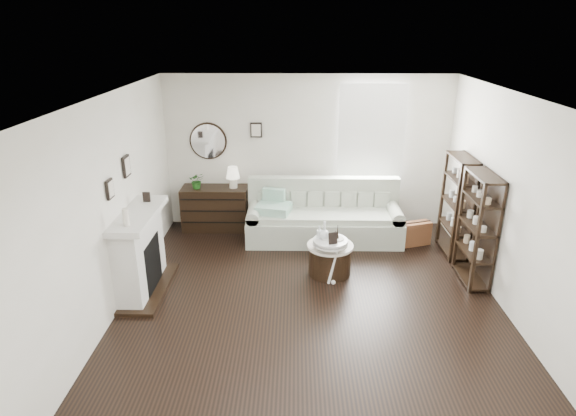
{
  "coord_description": "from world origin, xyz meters",
  "views": [
    {
      "loc": [
        -0.22,
        -5.55,
        3.48
      ],
      "look_at": [
        -0.32,
        0.8,
        1.04
      ],
      "focal_mm": 30.0,
      "sensor_mm": 36.0,
      "label": 1
    }
  ],
  "objects_px": {
    "sofa": "(324,220)",
    "pedestal_table": "(330,243)",
    "dresser": "(215,208)",
    "drum_table": "(330,259)"
  },
  "relations": [
    {
      "from": "sofa",
      "to": "pedestal_table",
      "type": "relative_size",
      "value": 4.25
    },
    {
      "from": "pedestal_table",
      "to": "sofa",
      "type": "bearing_deg",
      "value": 90.6
    },
    {
      "from": "dresser",
      "to": "pedestal_table",
      "type": "height_order",
      "value": "dresser"
    },
    {
      "from": "drum_table",
      "to": "pedestal_table",
      "type": "height_order",
      "value": "pedestal_table"
    },
    {
      "from": "sofa",
      "to": "pedestal_table",
      "type": "xyz_separation_m",
      "value": [
        0.01,
        -1.42,
        0.22
      ]
    },
    {
      "from": "dresser",
      "to": "sofa",
      "type": "bearing_deg",
      "value": -11.48
    },
    {
      "from": "dresser",
      "to": "pedestal_table",
      "type": "distance_m",
      "value": 2.65
    },
    {
      "from": "drum_table",
      "to": "dresser",
      "type": "bearing_deg",
      "value": 139.35
    },
    {
      "from": "pedestal_table",
      "to": "drum_table",
      "type": "bearing_deg",
      "value": 85.5
    },
    {
      "from": "dresser",
      "to": "drum_table",
      "type": "bearing_deg",
      "value": -40.65
    }
  ]
}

